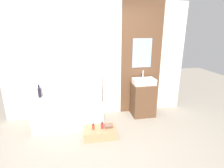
% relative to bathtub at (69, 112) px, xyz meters
% --- Properties ---
extents(ground_plane, '(12.00, 12.00, 0.00)m').
position_rel_bathtub_xyz_m(ground_plane, '(0.69, -1.16, -0.28)').
color(ground_plane, gray).
extents(wall_tiled_back, '(4.20, 0.06, 2.60)m').
position_rel_bathtub_xyz_m(wall_tiled_back, '(0.69, 0.42, 1.02)').
color(wall_tiled_back, silver).
rests_on(wall_tiled_back, ground_plane).
extents(wall_wood_accent, '(0.97, 0.04, 2.60)m').
position_rel_bathtub_xyz_m(wall_wood_accent, '(1.72, 0.36, 1.03)').
color(wall_wood_accent, brown).
rests_on(wall_wood_accent, ground_plane).
extents(bathtub, '(1.40, 0.73, 0.55)m').
position_rel_bathtub_xyz_m(bathtub, '(0.00, 0.00, 0.00)').
color(bathtub, white).
rests_on(bathtub, ground_plane).
extents(glass_shower_screen, '(0.01, 0.53, 1.03)m').
position_rel_bathtub_xyz_m(glass_shower_screen, '(0.67, -0.08, 0.79)').
color(glass_shower_screen, silver).
rests_on(glass_shower_screen, bathtub).
extents(wooden_step_bench, '(0.62, 0.38, 0.17)m').
position_rel_bathtub_xyz_m(wooden_step_bench, '(0.60, -0.61, -0.19)').
color(wooden_step_bench, '#A87F56').
rests_on(wooden_step_bench, ground_plane).
extents(vanity_cabinet, '(0.52, 0.44, 0.77)m').
position_rel_bathtub_xyz_m(vanity_cabinet, '(1.72, 0.12, 0.11)').
color(vanity_cabinet, brown).
rests_on(vanity_cabinet, ground_plane).
extents(sink, '(0.50, 0.32, 0.31)m').
position_rel_bathtub_xyz_m(sink, '(1.72, 0.12, 0.56)').
color(sink, white).
rests_on(sink, vanity_cabinet).
extents(vase_tall_dark, '(0.07, 0.07, 0.29)m').
position_rel_bathtub_xyz_m(vase_tall_dark, '(-0.62, 0.28, 0.39)').
color(vase_tall_dark, black).
rests_on(vase_tall_dark, bathtub).
extents(vase_round_light, '(0.11, 0.11, 0.11)m').
position_rel_bathtub_xyz_m(vase_round_light, '(-0.45, 0.26, 0.33)').
color(vase_round_light, silver).
rests_on(vase_round_light, bathtub).
extents(bottle_soap_primary, '(0.05, 0.05, 0.12)m').
position_rel_bathtub_xyz_m(bottle_soap_primary, '(0.47, -0.61, -0.06)').
color(bottle_soap_primary, red).
rests_on(bottle_soap_primary, wooden_step_bench).
extents(bottle_soap_secondary, '(0.05, 0.05, 0.13)m').
position_rel_bathtub_xyz_m(bottle_soap_secondary, '(0.64, -0.61, -0.05)').
color(bottle_soap_secondary, red).
rests_on(bottle_soap_secondary, wooden_step_bench).
extents(towel_roll, '(0.16, 0.09, 0.09)m').
position_rel_bathtub_xyz_m(towel_roll, '(0.77, -0.61, -0.06)').
color(towel_roll, brown).
rests_on(towel_roll, wooden_step_bench).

